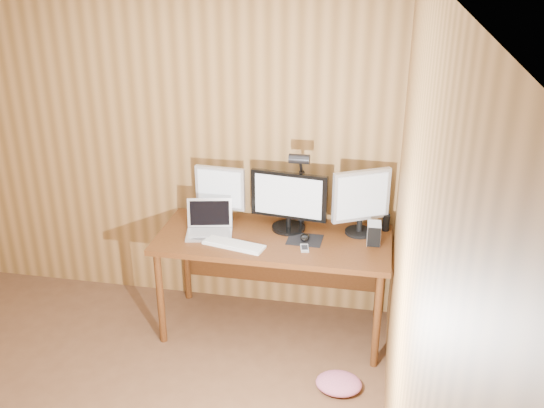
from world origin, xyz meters
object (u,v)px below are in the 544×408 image
(monitor_center, at_px, (289,200))
(phone, at_px, (305,248))
(monitor_right, at_px, (361,200))
(speaker, at_px, (386,223))
(desk, at_px, (275,248))
(mouse, at_px, (305,237))
(desk_lamp, at_px, (300,178))
(hard_drive, at_px, (374,233))
(keyboard, at_px, (234,244))
(monitor_left, at_px, (220,192))
(laptop, at_px, (209,225))

(monitor_center, bearing_deg, phone, -54.11)
(monitor_right, height_order, speaker, monitor_right)
(desk, distance_m, mouse, 0.27)
(monitor_center, bearing_deg, desk, -130.73)
(speaker, distance_m, desk_lamp, 0.68)
(phone, height_order, desk_lamp, desk_lamp)
(hard_drive, distance_m, desk_lamp, 0.62)
(monitor_center, height_order, desk_lamp, desk_lamp)
(hard_drive, relative_size, phone, 1.27)
(desk, xyz_separation_m, keyboard, (-0.24, -0.25, 0.13))
(monitor_left, relative_size, monitor_right, 0.88)
(monitor_center, xyz_separation_m, monitor_left, (-0.50, 0.05, 0.00))
(monitor_left, height_order, desk_lamp, desk_lamp)
(monitor_center, distance_m, speaker, 0.70)
(desk, xyz_separation_m, speaker, (0.75, 0.18, 0.18))
(laptop, distance_m, desk_lamp, 0.71)
(monitor_left, xyz_separation_m, phone, (0.66, -0.33, -0.21))
(hard_drive, bearing_deg, mouse, -177.35)
(desk, distance_m, desk_lamp, 0.53)
(desk, relative_size, monitor_left, 3.91)
(monitor_center, distance_m, laptop, 0.58)
(monitor_right, distance_m, mouse, 0.46)
(mouse, relative_size, hard_drive, 0.74)
(desk, distance_m, keyboard, 0.37)
(desk, bearing_deg, keyboard, -133.57)
(monitor_left, bearing_deg, keyboard, -59.39)
(monitor_right, relative_size, keyboard, 1.06)
(keyboard, xyz_separation_m, speaker, (0.99, 0.43, 0.05))
(laptop, xyz_separation_m, speaker, (1.21, 0.26, 0.00))
(monitor_center, distance_m, phone, 0.38)
(monitor_center, relative_size, monitor_left, 1.32)
(monitor_right, relative_size, mouse, 4.41)
(monitor_center, height_order, laptop, monitor_center)
(hard_drive, relative_size, speaker, 1.17)
(hard_drive, bearing_deg, speaker, 67.04)
(monitor_left, height_order, phone, monitor_left)
(monitor_left, relative_size, hard_drive, 2.87)
(monitor_center, height_order, monitor_left, monitor_center)
(monitor_center, relative_size, monitor_right, 1.16)
(monitor_center, height_order, hard_drive, monitor_center)
(monitor_right, relative_size, speaker, 3.82)
(desk, relative_size, phone, 14.21)
(keyboard, xyz_separation_m, mouse, (0.45, 0.17, 0.01))
(monitor_right, relative_size, phone, 4.12)
(desk_lamp, bearing_deg, desk, -134.96)
(monitor_right, xyz_separation_m, hard_drive, (0.10, -0.13, -0.18))
(desk, relative_size, hard_drive, 11.22)
(monitor_right, bearing_deg, desk_lamp, 150.08)
(monitor_left, bearing_deg, mouse, -13.33)
(monitor_left, xyz_separation_m, mouse, (0.64, -0.20, -0.20))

